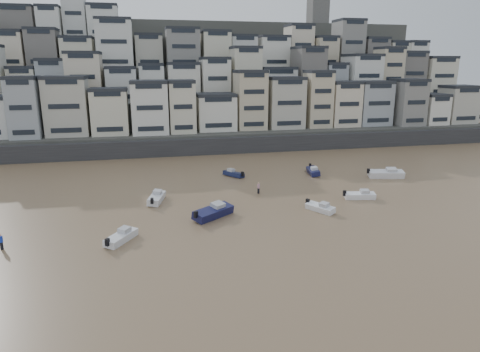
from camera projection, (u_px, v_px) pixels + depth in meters
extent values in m
plane|color=#8D704C|center=(227.00, 342.00, 30.29)|extent=(400.00, 400.00, 0.00)
cube|color=#38383A|center=(216.00, 146.00, 93.29)|extent=(140.00, 3.00, 3.50)
cube|color=#4C4C47|center=(232.00, 138.00, 100.89)|extent=(140.00, 14.00, 4.00)
cube|color=#4C4C47|center=(222.00, 119.00, 111.45)|extent=(140.00, 14.00, 10.00)
cube|color=#4C4C47|center=(215.00, 100.00, 121.75)|extent=(140.00, 14.00, 18.00)
cube|color=#4C4C47|center=(208.00, 84.00, 132.06)|extent=(140.00, 16.00, 26.00)
cube|color=#4C4C47|center=(202.00, 73.00, 144.51)|extent=(140.00, 18.00, 32.00)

